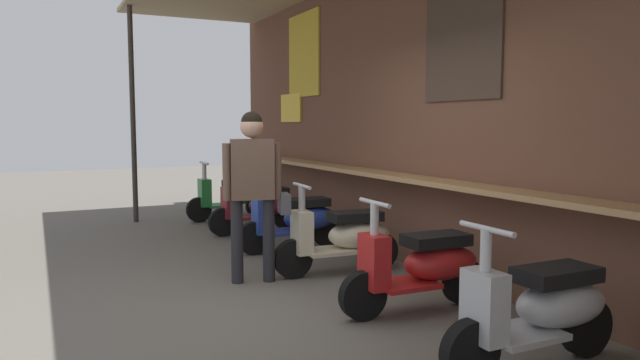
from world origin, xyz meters
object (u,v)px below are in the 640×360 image
at_px(scooter_green, 234,196).
at_px(scooter_red, 424,266).
at_px(scooter_cream, 345,237).
at_px(shopper_with_handbag, 254,179).
at_px(scooter_silver, 542,309).
at_px(scooter_maroon, 261,206).
at_px(scooter_blue, 298,220).

relative_size(scooter_green, scooter_red, 1.00).
relative_size(scooter_cream, shopper_with_handbag, 0.83).
height_order(scooter_cream, scooter_red, same).
bearing_deg(scooter_red, scooter_silver, 91.97).
bearing_deg(scooter_cream, scooter_silver, 94.52).
relative_size(scooter_maroon, shopper_with_handbag, 0.83).
relative_size(scooter_maroon, scooter_silver, 1.00).
bearing_deg(scooter_green, scooter_blue, 90.12).
bearing_deg(scooter_blue, scooter_red, 92.08).
distance_m(scooter_red, shopper_with_handbag, 1.89).
relative_size(scooter_blue, scooter_silver, 1.00).
xyz_separation_m(scooter_cream, scooter_silver, (2.66, 0.00, 0.00)).
relative_size(scooter_cream, scooter_silver, 1.00).
bearing_deg(scooter_blue, scooter_green, -87.92).
relative_size(scooter_blue, scooter_red, 1.00).
distance_m(scooter_cream, shopper_with_handbag, 1.18).
relative_size(scooter_green, scooter_silver, 1.00).
bearing_deg(scooter_maroon, shopper_with_handbag, 66.50).
relative_size(scooter_red, scooter_silver, 1.00).
relative_size(scooter_red, shopper_with_handbag, 0.83).
bearing_deg(scooter_green, scooter_cream, 90.12).
height_order(scooter_cream, scooter_silver, same).
height_order(scooter_silver, shopper_with_handbag, shopper_with_handbag).
bearing_deg(shopper_with_handbag, scooter_blue, -26.62).
bearing_deg(scooter_green, scooter_red, 90.12).
xyz_separation_m(scooter_maroon, shopper_with_handbag, (2.44, -0.98, 0.65)).
xyz_separation_m(scooter_cream, scooter_red, (1.39, 0.00, 0.00)).
distance_m(scooter_maroon, scooter_silver, 5.19).
distance_m(scooter_silver, shopper_with_handbag, 2.98).
distance_m(scooter_blue, scooter_cream, 1.22).
relative_size(scooter_cream, scooter_red, 1.00).
height_order(scooter_maroon, scooter_silver, same).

